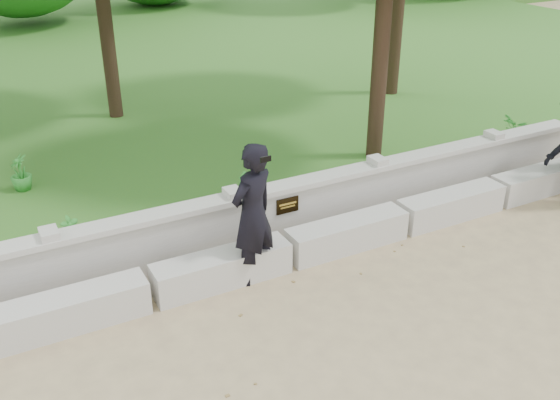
# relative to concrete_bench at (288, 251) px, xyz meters

# --- Properties ---
(ground) EXTENTS (80.00, 80.00, 0.00)m
(ground) POSITION_rel_concrete_bench_xyz_m (-0.00, -1.90, -0.22)
(ground) COLOR tan
(ground) RESTS_ON ground
(lawn) EXTENTS (40.00, 22.00, 0.25)m
(lawn) POSITION_rel_concrete_bench_xyz_m (-0.00, 12.10, -0.10)
(lawn) COLOR #336C27
(lawn) RESTS_ON ground
(concrete_bench) EXTENTS (11.90, 0.45, 0.45)m
(concrete_bench) POSITION_rel_concrete_bench_xyz_m (0.00, 0.00, 0.00)
(concrete_bench) COLOR beige
(concrete_bench) RESTS_ON ground
(parapet_wall) EXTENTS (12.50, 0.35, 0.90)m
(parapet_wall) POSITION_rel_concrete_bench_xyz_m (0.00, 0.70, 0.24)
(parapet_wall) COLOR #B7B5AD
(parapet_wall) RESTS_ON ground
(man_main) EXTENTS (0.85, 0.79, 1.98)m
(man_main) POSITION_rel_concrete_bench_xyz_m (-0.58, -0.10, 0.76)
(man_main) COLOR black
(man_main) RESTS_ON ground
(shrub_a) EXTENTS (0.32, 0.27, 0.52)m
(shrub_a) POSITION_rel_concrete_bench_xyz_m (-2.65, 1.40, 0.28)
(shrub_a) COLOR #30882E
(shrub_a) RESTS_ON lawn
(shrub_b) EXTENTS (0.41, 0.42, 0.59)m
(shrub_b) POSITION_rel_concrete_bench_xyz_m (0.08, 1.40, 0.32)
(shrub_b) COLOR #30882E
(shrub_b) RESTS_ON lawn
(shrub_c) EXTENTS (0.73, 0.74, 0.63)m
(shrub_c) POSITION_rel_concrete_bench_xyz_m (5.86, 1.40, 0.34)
(shrub_c) COLOR #30882E
(shrub_c) RESTS_ON lawn
(shrub_d) EXTENTS (0.36, 0.39, 0.62)m
(shrub_d) POSITION_rel_concrete_bench_xyz_m (-2.99, 3.83, 0.34)
(shrub_d) COLOR #30882E
(shrub_d) RESTS_ON lawn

